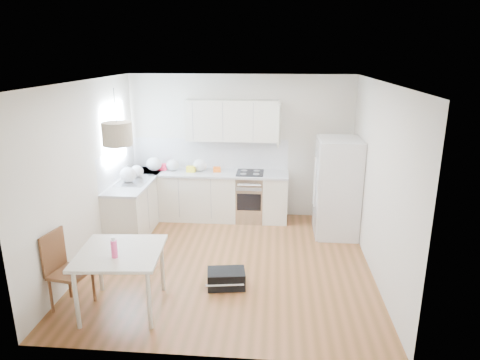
% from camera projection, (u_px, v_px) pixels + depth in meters
% --- Properties ---
extents(floor, '(4.20, 4.20, 0.00)m').
position_uv_depth(floor, '(229.00, 263.00, 6.52)').
color(floor, brown).
rests_on(floor, ground).
extents(ceiling, '(4.20, 4.20, 0.00)m').
position_uv_depth(ceiling, '(228.00, 82.00, 5.74)').
color(ceiling, white).
rests_on(ceiling, wall_back).
extents(wall_back, '(4.20, 0.00, 4.20)m').
position_uv_depth(wall_back, '(241.00, 147.00, 8.14)').
color(wall_back, beige).
rests_on(wall_back, floor).
extents(wall_left, '(0.00, 4.20, 4.20)m').
position_uv_depth(wall_left, '(87.00, 175.00, 6.30)').
color(wall_left, beige).
rests_on(wall_left, floor).
extents(wall_right, '(0.00, 4.20, 4.20)m').
position_uv_depth(wall_right, '(378.00, 182.00, 5.96)').
color(wall_right, beige).
rests_on(wall_right, floor).
extents(window_glassblock, '(0.02, 1.00, 1.00)m').
position_uv_depth(window_glassblock, '(114.00, 133.00, 7.28)').
color(window_glassblock, '#BFE0F9').
rests_on(window_glassblock, wall_left).
extents(cabinets_back, '(3.00, 0.60, 0.88)m').
position_uv_depth(cabinets_back, '(208.00, 196.00, 8.16)').
color(cabinets_back, beige).
rests_on(cabinets_back, floor).
extents(cabinets_left, '(0.60, 1.80, 0.88)m').
position_uv_depth(cabinets_left, '(137.00, 205.00, 7.68)').
color(cabinets_left, beige).
rests_on(cabinets_left, floor).
extents(counter_back, '(3.02, 0.64, 0.04)m').
position_uv_depth(counter_back, '(208.00, 173.00, 8.03)').
color(counter_back, silver).
rests_on(counter_back, cabinets_back).
extents(counter_left, '(0.64, 1.82, 0.04)m').
position_uv_depth(counter_left, '(135.00, 181.00, 7.55)').
color(counter_left, silver).
rests_on(counter_left, cabinets_left).
extents(backsplash_back, '(3.00, 0.01, 0.58)m').
position_uv_depth(backsplash_back, '(210.00, 153.00, 8.22)').
color(backsplash_back, white).
rests_on(backsplash_back, wall_back).
extents(backsplash_left, '(0.01, 1.80, 0.58)m').
position_uv_depth(backsplash_left, '(118.00, 163.00, 7.49)').
color(backsplash_left, white).
rests_on(backsplash_left, wall_left).
extents(upper_cabinets, '(1.70, 0.32, 0.75)m').
position_uv_depth(upper_cabinets, '(232.00, 121.00, 7.84)').
color(upper_cabinets, beige).
rests_on(upper_cabinets, wall_back).
extents(range_oven, '(0.50, 0.61, 0.88)m').
position_uv_depth(range_oven, '(250.00, 197.00, 8.10)').
color(range_oven, '#B2B4B7').
rests_on(range_oven, floor).
extents(sink, '(0.50, 0.80, 0.16)m').
position_uv_depth(sink, '(134.00, 181.00, 7.50)').
color(sink, '#B2B4B7').
rests_on(sink, counter_left).
extents(refrigerator, '(0.82, 0.85, 1.70)m').
position_uv_depth(refrigerator, '(338.00, 187.00, 7.35)').
color(refrigerator, silver).
rests_on(refrigerator, floor).
extents(dining_table, '(1.06, 1.06, 0.78)m').
position_uv_depth(dining_table, '(120.00, 258.00, 5.18)').
color(dining_table, '#BFB4A3').
rests_on(dining_table, floor).
extents(dining_chair, '(0.49, 0.49, 1.00)m').
position_uv_depth(dining_chair, '(70.00, 271.00, 5.26)').
color(dining_chair, '#462C15').
rests_on(dining_chair, floor).
extents(drink_bottle, '(0.08, 0.08, 0.26)m').
position_uv_depth(drink_bottle, '(114.00, 247.00, 4.97)').
color(drink_bottle, '#EB417F').
rests_on(drink_bottle, dining_table).
extents(gym_bag, '(0.55, 0.40, 0.23)m').
position_uv_depth(gym_bag, '(226.00, 279.00, 5.83)').
color(gym_bag, black).
rests_on(gym_bag, floor).
extents(pendant_lamp, '(0.45, 0.45, 0.27)m').
position_uv_depth(pendant_lamp, '(117.00, 134.00, 4.93)').
color(pendant_lamp, '#C3AE96').
rests_on(pendant_lamp, ceiling).
extents(grocery_bag_a, '(0.29, 0.25, 0.26)m').
position_uv_depth(grocery_bag_a, '(154.00, 164.00, 8.07)').
color(grocery_bag_a, silver).
rests_on(grocery_bag_a, counter_back).
extents(grocery_bag_b, '(0.24, 0.21, 0.22)m').
position_uv_depth(grocery_bag_b, '(173.00, 165.00, 8.09)').
color(grocery_bag_b, silver).
rests_on(grocery_bag_b, counter_back).
extents(grocery_bag_c, '(0.26, 0.22, 0.23)m').
position_uv_depth(grocery_bag_c, '(200.00, 165.00, 8.06)').
color(grocery_bag_c, silver).
rests_on(grocery_bag_c, counter_back).
extents(grocery_bag_d, '(0.24, 0.20, 0.21)m').
position_uv_depth(grocery_bag_d, '(137.00, 171.00, 7.68)').
color(grocery_bag_d, silver).
rests_on(grocery_bag_d, counter_back).
extents(grocery_bag_e, '(0.29, 0.25, 0.26)m').
position_uv_depth(grocery_bag_e, '(128.00, 175.00, 7.38)').
color(grocery_bag_e, silver).
rests_on(grocery_bag_e, counter_left).
extents(snack_orange, '(0.15, 0.11, 0.10)m').
position_uv_depth(snack_orange, '(217.00, 169.00, 8.02)').
color(snack_orange, orange).
rests_on(snack_orange, counter_back).
extents(snack_yellow, '(0.17, 0.12, 0.11)m').
position_uv_depth(snack_yellow, '(191.00, 169.00, 8.01)').
color(snack_yellow, yellow).
rests_on(snack_yellow, counter_back).
extents(snack_red, '(0.18, 0.11, 0.12)m').
position_uv_depth(snack_red, '(162.00, 167.00, 8.15)').
color(snack_red, red).
rests_on(snack_red, counter_back).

